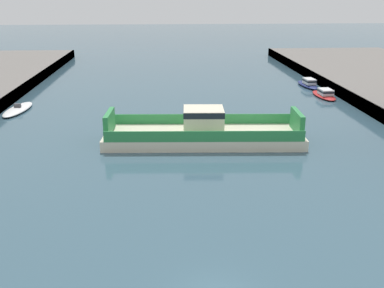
{
  "coord_description": "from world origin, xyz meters",
  "views": [
    {
      "loc": [
        -2.48,
        -18.66,
        15.03
      ],
      "look_at": [
        0.0,
        18.73,
        2.0
      ],
      "focal_mm": 41.23,
      "sensor_mm": 36.0,
      "label": 1
    }
  ],
  "objects": [
    {
      "name": "moored_boat_far_left",
      "position": [
        -21.72,
        39.2,
        0.26
      ],
      "size": [
        3.12,
        8.18,
        1.01
      ],
      "color": "white",
      "rests_on": "ground"
    },
    {
      "name": "chain_ferry",
      "position": [
        1.6,
        24.97,
        1.11
      ],
      "size": [
        20.79,
        7.48,
        3.66
      ],
      "color": "beige",
      "rests_on": "ground"
    },
    {
      "name": "moored_boat_mid_left",
      "position": [
        21.58,
        44.49,
        0.48
      ],
      "size": [
        2.64,
        6.89,
        1.3
      ],
      "color": "red",
      "rests_on": "ground"
    },
    {
      "name": "moored_boat_near_right",
      "position": [
        21.53,
        52.1,
        0.53
      ],
      "size": [
        2.62,
        7.27,
        1.44
      ],
      "color": "navy",
      "rests_on": "ground"
    }
  ]
}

